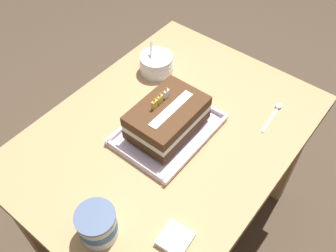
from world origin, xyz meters
The scene contains 8 objects.
ground_plane centered at (0.00, 0.00, 0.00)m, with size 8.00×8.00×0.00m, color #4C3D2D.
dining_table centered at (0.00, 0.00, 0.59)m, with size 1.06×0.79×0.69m.
foil_tray centered at (0.00, 0.00, 0.70)m, with size 0.35×0.26×0.02m.
birthday_cake centered at (0.00, 0.00, 0.77)m, with size 0.26×0.17×0.14m.
bowl_stack centered at (0.22, 0.23, 0.73)m, with size 0.13×0.13×0.12m.
ice_cream_tub centered at (-0.41, -0.08, 0.75)m, with size 0.11×0.11×0.10m.
serving_spoon_near_tray centered at (0.32, -0.25, 0.70)m, with size 0.16×0.03×0.01m.
napkin_pile centered at (-0.29, -0.26, 0.70)m, with size 0.09×0.09×0.02m.
Camera 1 is at (-0.64, -0.51, 1.69)m, focal length 39.90 mm.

